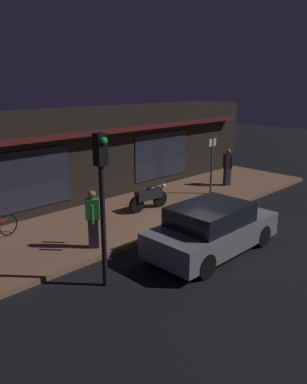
# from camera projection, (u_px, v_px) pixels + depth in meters

# --- Properties ---
(ground_plane) EXTENTS (60.00, 60.00, 0.00)m
(ground_plane) POSITION_uv_depth(u_px,v_px,m) (205.00, 237.00, 11.79)
(ground_plane) COLOR black
(sidewalk_slab) EXTENTS (18.00, 4.00, 0.15)m
(sidewalk_slab) POSITION_uv_depth(u_px,v_px,m) (139.00, 213.00, 13.82)
(sidewalk_slab) COLOR #8C6047
(sidewalk_slab) RESTS_ON ground_plane
(storefront_building) EXTENTS (18.00, 3.30, 3.60)m
(storefront_building) POSITION_uv_depth(u_px,v_px,m) (83.00, 154.00, 15.65)
(storefront_building) COLOR black
(storefront_building) RESTS_ON ground_plane
(motorcycle) EXTENTS (1.70, 0.55, 0.97)m
(motorcycle) POSITION_uv_depth(u_px,v_px,m) (149.00, 196.00, 13.80)
(motorcycle) COLOR black
(motorcycle) RESTS_ON sidewalk_slab
(person_photographer) EXTENTS (0.45, 0.53, 1.67)m
(person_photographer) POSITION_uv_depth(u_px,v_px,m) (93.00, 218.00, 10.49)
(person_photographer) COLOR #28232D
(person_photographer) RESTS_ON sidewalk_slab
(person_bystander) EXTENTS (0.43, 0.61, 1.67)m
(person_bystander) POSITION_uv_depth(u_px,v_px,m) (228.00, 166.00, 16.98)
(person_bystander) COLOR #28232D
(person_bystander) RESTS_ON sidewalk_slab
(sign_post) EXTENTS (0.44, 0.09, 2.40)m
(sign_post) POSITION_uv_depth(u_px,v_px,m) (212.00, 162.00, 15.54)
(sign_post) COLOR #47474C
(sign_post) RESTS_ON sidewalk_slab
(traffic_light_pole) EXTENTS (0.24, 0.33, 3.60)m
(traffic_light_pole) POSITION_uv_depth(u_px,v_px,m) (102.00, 184.00, 8.33)
(traffic_light_pole) COLOR black
(traffic_light_pole) RESTS_ON ground_plane
(parked_car_near) EXTENTS (4.11, 1.79, 1.42)m
(parked_car_near) POSITION_uv_depth(u_px,v_px,m) (212.00, 229.00, 10.59)
(parked_car_near) COLOR black
(parked_car_near) RESTS_ON ground_plane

